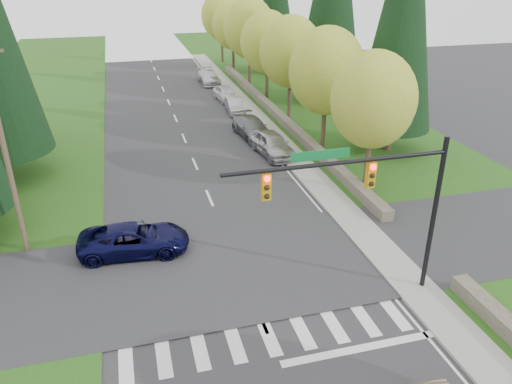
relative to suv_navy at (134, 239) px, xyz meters
name	(u,v)px	position (x,y,z in m)	size (l,w,h in m)	color
grass_east	(375,151)	(17.50, 9.44, -0.69)	(14.00, 110.00, 0.06)	#294E14
cross_street	(239,268)	(4.50, -2.56, -0.72)	(120.00, 8.00, 0.10)	#28282B
sidewalk_east	(286,149)	(11.40, 11.44, -0.65)	(1.80, 80.00, 0.13)	gray
curb_east	(275,150)	(10.55, 11.44, -0.65)	(0.20, 80.00, 0.13)	gray
stone_wall_north	(276,113)	(13.10, 19.44, -0.37)	(0.70, 40.00, 0.70)	#4C4438
traffic_signal	(373,189)	(8.87, -6.06, 4.27)	(8.70, 0.37, 6.80)	black
utility_pole	(5,151)	(-5.00, 1.44, 4.43)	(1.60, 0.24, 10.00)	#473828
decid_tree_0	(373,100)	(13.70, 3.44, 4.88)	(4.80, 4.80, 8.37)	#38281C
decid_tree_1	(327,71)	(13.80, 10.44, 5.08)	(5.20, 5.20, 8.80)	#38281C
decid_tree_2	(291,52)	(13.60, 17.44, 5.21)	(5.00, 5.00, 8.82)	#38281C
decid_tree_3	(267,42)	(13.70, 24.44, 4.95)	(5.00, 5.00, 8.55)	#38281C
decid_tree_4	(249,28)	(13.80, 31.44, 5.35)	(5.40, 5.40, 9.18)	#38281C
decid_tree_5	(233,25)	(13.60, 38.44, 4.82)	(4.80, 4.80, 8.30)	#38281C
decid_tree_6	(221,16)	(13.70, 45.44, 5.15)	(5.20, 5.20, 8.86)	#38281C
conifer_e_a	(404,8)	(18.50, 9.44, 9.07)	(5.44, 5.44, 17.80)	#38281C
suv_navy	(134,239)	(0.00, 0.00, 0.00)	(2.38, 5.15, 1.43)	black
parked_car_a	(273,144)	(10.10, 10.67, 0.11)	(1.95, 4.84, 1.65)	#A4A4A8
parked_car_b	(252,127)	(9.73, 14.97, 0.02)	(2.07, 5.10, 1.48)	slate
parked_car_c	(235,105)	(9.94, 21.84, -0.06)	(1.38, 3.97, 1.31)	#9D9DA2
parked_car_d	(226,93)	(10.00, 26.15, -0.01)	(1.67, 4.16, 1.42)	silver
parked_car_e	(209,77)	(9.71, 33.74, -0.01)	(1.99, 4.90, 1.42)	silver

